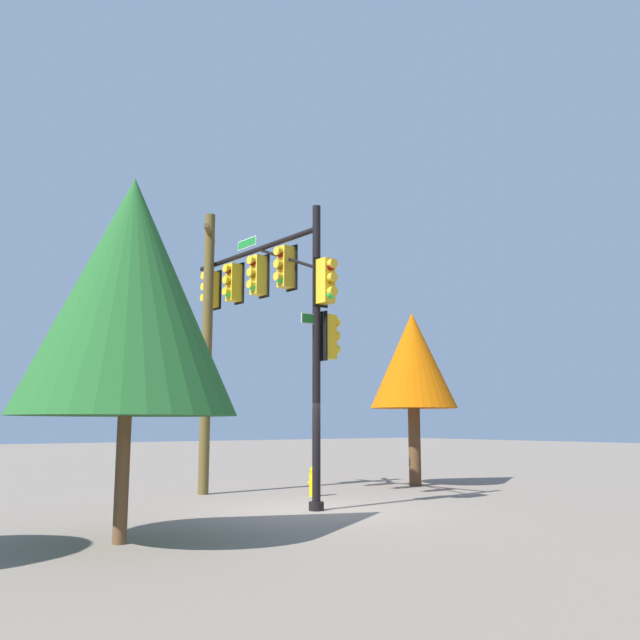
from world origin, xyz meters
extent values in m
plane|color=gray|center=(0.00, 0.00, 0.00)|extent=(120.00, 120.00, 0.00)
cylinder|color=black|center=(0.00, 0.00, 3.71)|extent=(0.20, 0.20, 7.43)
cylinder|color=black|center=(0.00, 0.00, 0.10)|extent=(0.36, 0.36, 0.20)
cylinder|color=black|center=(2.87, 0.14, 6.84)|extent=(5.76, 0.42, 0.14)
cylinder|color=black|center=(1.29, 0.06, 6.34)|extent=(2.62, 0.21, 1.07)
cube|color=yellow|center=(1.28, 0.06, 6.09)|extent=(0.35, 0.38, 1.10)
cube|color=black|center=(1.29, -0.14, 6.09)|extent=(0.44, 0.07, 1.22)
sphere|color=maroon|center=(1.26, 0.26, 6.43)|extent=(0.22, 0.22, 0.22)
cylinder|color=yellow|center=(1.26, 0.32, 6.48)|extent=(0.24, 0.16, 0.23)
sphere|color=#855607|center=(1.26, 0.26, 6.09)|extent=(0.22, 0.22, 0.22)
cylinder|color=yellow|center=(1.26, 0.32, 6.14)|extent=(0.24, 0.16, 0.23)
sphere|color=#20FF59|center=(1.26, 0.26, 5.75)|extent=(0.22, 0.22, 0.22)
cylinder|color=yellow|center=(1.26, 0.32, 5.80)|extent=(0.24, 0.16, 0.23)
cube|color=yellow|center=(2.56, 0.12, 6.09)|extent=(0.35, 0.39, 1.10)
cube|color=black|center=(2.57, -0.07, 6.09)|extent=(0.44, 0.08, 1.22)
sphere|color=maroon|center=(2.54, 0.32, 6.43)|extent=(0.22, 0.22, 0.22)
cylinder|color=yellow|center=(2.53, 0.38, 6.48)|extent=(0.24, 0.16, 0.23)
sphere|color=#855607|center=(2.54, 0.32, 6.09)|extent=(0.22, 0.22, 0.22)
cylinder|color=yellow|center=(2.53, 0.38, 6.14)|extent=(0.24, 0.16, 0.23)
sphere|color=#20FF59|center=(2.54, 0.32, 5.75)|extent=(0.22, 0.22, 0.22)
cylinder|color=yellow|center=(2.53, 0.38, 5.80)|extent=(0.24, 0.16, 0.23)
cube|color=yellow|center=(3.83, 0.19, 6.09)|extent=(0.35, 0.39, 1.10)
cube|color=black|center=(3.85, -0.01, 6.09)|extent=(0.44, 0.08, 1.22)
sphere|color=maroon|center=(3.81, 0.39, 6.43)|extent=(0.22, 0.22, 0.22)
cylinder|color=yellow|center=(3.81, 0.45, 6.48)|extent=(0.24, 0.16, 0.23)
sphere|color=#855607|center=(3.81, 0.39, 6.09)|extent=(0.22, 0.22, 0.22)
cylinder|color=yellow|center=(3.81, 0.45, 6.14)|extent=(0.24, 0.16, 0.23)
sphere|color=#20FF59|center=(3.81, 0.39, 5.75)|extent=(0.22, 0.22, 0.22)
cylinder|color=yellow|center=(3.81, 0.45, 5.80)|extent=(0.24, 0.16, 0.23)
cube|color=yellow|center=(5.11, 0.25, 6.09)|extent=(0.35, 0.39, 1.10)
cube|color=black|center=(5.13, 0.05, 6.09)|extent=(0.44, 0.08, 1.22)
sphere|color=maroon|center=(5.09, 0.45, 6.43)|extent=(0.22, 0.22, 0.22)
cylinder|color=yellow|center=(5.09, 0.51, 6.48)|extent=(0.24, 0.16, 0.23)
sphere|color=#855607|center=(5.09, 0.45, 6.09)|extent=(0.22, 0.22, 0.22)
cylinder|color=yellow|center=(5.09, 0.51, 6.14)|extent=(0.24, 0.16, 0.23)
sphere|color=#20FF59|center=(5.09, 0.45, 5.75)|extent=(0.22, 0.22, 0.22)
cylinder|color=yellow|center=(5.09, 0.51, 5.80)|extent=(0.24, 0.16, 0.23)
cube|color=yellow|center=(-0.35, -0.02, 5.44)|extent=(0.38, 0.34, 1.10)
cube|color=black|center=(-0.15, -0.01, 5.44)|extent=(0.06, 0.44, 1.22)
sphere|color=maroon|center=(-0.55, -0.03, 5.78)|extent=(0.22, 0.22, 0.22)
cylinder|color=yellow|center=(-0.61, -0.03, 5.83)|extent=(0.15, 0.24, 0.23)
sphere|color=#855607|center=(-0.55, -0.03, 5.44)|extent=(0.22, 0.22, 0.22)
cylinder|color=yellow|center=(-0.61, -0.03, 5.49)|extent=(0.15, 0.24, 0.23)
sphere|color=#20FF59|center=(-0.55, -0.03, 5.10)|extent=(0.22, 0.22, 0.22)
cylinder|color=yellow|center=(-0.61, -0.03, 5.15)|extent=(0.15, 0.24, 0.23)
cube|color=yellow|center=(0.02, -0.35, 4.14)|extent=(0.34, 0.38, 1.10)
cube|color=black|center=(0.01, -0.15, 4.14)|extent=(0.44, 0.06, 1.22)
sphere|color=maroon|center=(0.03, -0.55, 4.48)|extent=(0.22, 0.22, 0.22)
cylinder|color=yellow|center=(0.03, -0.61, 4.53)|extent=(0.24, 0.15, 0.23)
sphere|color=#855607|center=(0.03, -0.55, 4.14)|extent=(0.22, 0.22, 0.22)
cylinder|color=yellow|center=(0.03, -0.61, 4.19)|extent=(0.24, 0.15, 0.23)
sphere|color=#20FF59|center=(0.03, -0.55, 3.80)|extent=(0.22, 0.22, 0.22)
cylinder|color=yellow|center=(0.03, -0.61, 3.85)|extent=(0.24, 0.15, 0.23)
cube|color=white|center=(3.16, 0.15, 7.14)|extent=(0.94, 0.07, 0.26)
cube|color=#1B7F2F|center=(3.16, 0.15, 7.14)|extent=(0.90, 0.07, 0.22)
cube|color=white|center=(0.00, 0.00, 4.54)|extent=(0.07, 0.94, 0.26)
cube|color=#196C24|center=(0.00, 0.00, 4.54)|extent=(0.07, 0.90, 0.22)
cylinder|color=brown|center=(4.88, 0.47, 4.18)|extent=(0.31, 0.31, 8.36)
cube|color=brown|center=(4.88, 0.47, 7.76)|extent=(1.56, 1.10, 0.12)
cylinder|color=#EBC503|center=(2.57, -1.79, 0.33)|extent=(0.24, 0.24, 0.65)
sphere|color=#EAB305|center=(2.57, -1.79, 0.72)|extent=(0.22, 0.22, 0.22)
cylinder|color=yellow|center=(2.72, -1.79, 0.36)|extent=(0.12, 0.10, 0.10)
cylinder|color=#533721|center=(3.14, -6.33, 1.26)|extent=(0.40, 0.40, 2.53)
cone|color=#C05806|center=(3.14, -6.33, 4.14)|extent=(2.90, 2.90, 3.22)
cylinder|color=brown|center=(-1.58, 5.30, 1.08)|extent=(0.24, 0.24, 2.15)
cone|color=#235E27|center=(-1.58, 5.30, 4.32)|extent=(3.90, 3.90, 4.33)
camera|label=1|loc=(-13.07, 9.59, 2.01)|focal=37.65mm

